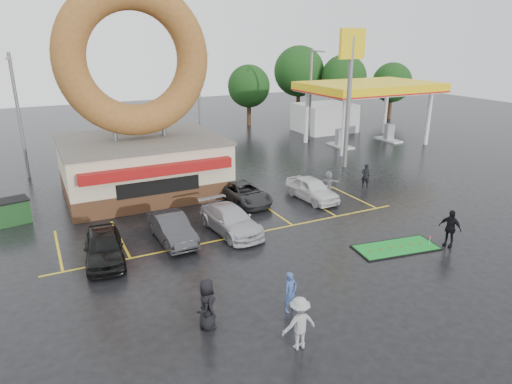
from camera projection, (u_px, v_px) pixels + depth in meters
name	position (u px, v px, depth m)	size (l,w,h in m)	color
ground	(275.00, 262.00, 21.36)	(120.00, 120.00, 0.00)	black
donut_shop	(140.00, 127.00, 29.64)	(10.20, 8.70, 13.50)	#472B19
gas_station	(349.00, 102.00, 46.34)	(12.30, 13.65, 5.90)	silver
shell_sign	(350.00, 73.00, 34.62)	(2.20, 0.36, 10.60)	slate
streetlight_left	(19.00, 114.00, 32.47)	(0.40, 2.21, 9.00)	slate
streetlight_mid	(200.00, 101.00, 39.22)	(0.40, 2.21, 9.00)	slate
streetlight_right	(311.00, 92.00, 45.13)	(0.40, 2.21, 9.00)	slate
tree_far_a	(344.00, 78.00, 56.06)	(5.60, 5.60, 8.00)	#332114
tree_far_b	(392.00, 83.00, 57.11)	(4.90, 4.90, 7.00)	#332114
tree_far_c	(299.00, 71.00, 57.55)	(6.30, 6.30, 9.00)	#332114
tree_far_d	(249.00, 86.00, 52.91)	(4.90, 4.90, 7.00)	#332114
car_black	(104.00, 247.00, 21.25)	(1.73, 4.31, 1.47)	black
car_dgrey	(172.00, 228.00, 23.36)	(1.49, 4.26, 1.41)	#2C2C2E
car_silver	(231.00, 220.00, 24.44)	(1.94, 4.78, 1.39)	#B9B8BE
car_grey	(244.00, 193.00, 28.85)	(2.09, 4.52, 1.26)	#2A2A2C
car_white	(312.00, 189.00, 29.30)	(1.71, 4.26, 1.45)	silver
person_blue	(291.00, 292.00, 17.31)	(0.60, 0.39, 1.64)	#334A7F
person_blackjkt	(205.00, 309.00, 16.28)	(0.75, 0.59, 1.55)	black
person_hoodie	(299.00, 323.00, 15.21)	(1.23, 0.71, 1.90)	gray
person_bystander	(207.00, 304.00, 16.30)	(0.94, 0.61, 1.92)	black
person_cameraman	(450.00, 228.00, 22.71)	(1.13, 0.47, 1.92)	black
person_walker_near	(328.00, 184.00, 29.80)	(1.64, 0.52, 1.76)	gray
person_walker_far	(365.00, 176.00, 31.73)	(0.61, 0.40, 1.66)	black
dumpster	(11.00, 212.00, 25.66)	(1.80, 1.20, 1.30)	#18401A
putting_green	(396.00, 248.00, 22.74)	(4.46, 2.42, 0.53)	black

